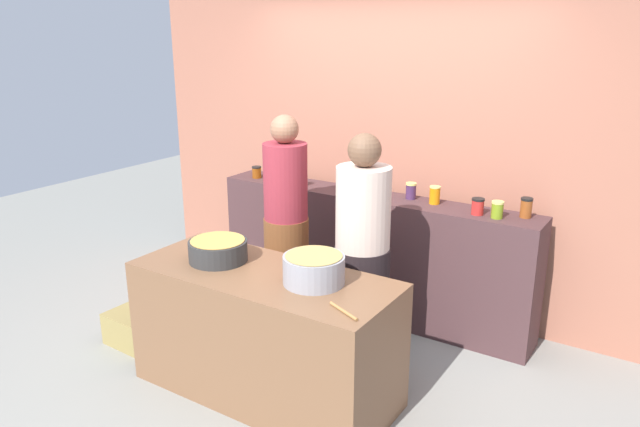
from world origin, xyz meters
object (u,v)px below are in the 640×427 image
(preserve_jar_4, at_px, (411,191))
(cooking_pot_center, at_px, (314,269))
(preserve_jar_5, at_px, (435,195))
(preserve_jar_3, at_px, (361,186))
(preserve_jar_7, at_px, (497,210))
(bread_crate, at_px, (135,329))
(preserve_jar_1, at_px, (270,170))
(preserve_jar_8, at_px, (526,208))
(preserve_jar_0, at_px, (257,172))
(cook_in_cap, at_px, (362,268))
(preserve_jar_6, at_px, (478,206))
(cooking_pot_left, at_px, (218,250))
(wooden_spoon, at_px, (344,311))
(cook_with_tongs, at_px, (286,237))
(preserve_jar_2, at_px, (301,179))

(preserve_jar_4, bearing_deg, cooking_pot_center, -88.55)
(preserve_jar_5, bearing_deg, preserve_jar_3, -174.94)
(preserve_jar_7, bearing_deg, bread_crate, -148.03)
(preserve_jar_1, relative_size, preserve_jar_3, 1.15)
(preserve_jar_1, relative_size, preserve_jar_8, 0.98)
(preserve_jar_3, relative_size, preserve_jar_8, 0.85)
(preserve_jar_0, height_order, preserve_jar_7, preserve_jar_7)
(bread_crate, bearing_deg, preserve_jar_0, 86.50)
(preserve_jar_4, relative_size, preserve_jar_7, 1.05)
(preserve_jar_5, xyz_separation_m, cook_in_cap, (-0.15, -0.85, -0.33))
(cook_in_cap, bearing_deg, preserve_jar_6, 56.26)
(preserve_jar_7, xyz_separation_m, cooking_pot_left, (-1.39, -1.33, -0.16))
(preserve_jar_5, relative_size, cooking_pot_center, 0.37)
(wooden_spoon, bearing_deg, preserve_jar_1, 136.57)
(preserve_jar_1, height_order, preserve_jar_5, preserve_jar_1)
(preserve_jar_0, xyz_separation_m, cooking_pot_center, (1.46, -1.31, -0.14))
(cook_with_tongs, bearing_deg, cooking_pot_center, -44.88)
(preserve_jar_2, height_order, wooden_spoon, preserve_jar_2)
(cooking_pot_center, distance_m, wooden_spoon, 0.43)
(preserve_jar_8, bearing_deg, cooking_pot_center, -120.61)
(wooden_spoon, distance_m, cook_in_cap, 0.85)
(preserve_jar_1, xyz_separation_m, bread_crate, (-0.18, -1.47, -0.96))
(wooden_spoon, xyz_separation_m, bread_crate, (-1.89, 0.15, -0.72))
(preserve_jar_3, xyz_separation_m, wooden_spoon, (0.78, -1.58, -0.22))
(preserve_jar_5, relative_size, preserve_jar_6, 1.14)
(preserve_jar_0, height_order, cooking_pot_center, preserve_jar_0)
(preserve_jar_1, distance_m, preserve_jar_5, 1.54)
(cook_with_tongs, bearing_deg, preserve_jar_5, 37.36)
(preserve_jar_4, bearing_deg, cook_with_tongs, -133.86)
(preserve_jar_7, height_order, preserve_jar_8, preserve_jar_8)
(preserve_jar_6, xyz_separation_m, bread_crate, (-2.08, -1.40, -0.95))
(cooking_pot_center, height_order, wooden_spoon, cooking_pot_center)
(cooking_pot_center, height_order, cook_in_cap, cook_in_cap)
(preserve_jar_2, distance_m, preserve_jar_8, 1.82)
(preserve_jar_2, xyz_separation_m, cook_with_tongs, (0.26, -0.57, -0.29))
(preserve_jar_1, bearing_deg, preserve_jar_8, 1.08)
(preserve_jar_2, relative_size, preserve_jar_5, 0.84)
(cook_in_cap, relative_size, bread_crate, 3.92)
(preserve_jar_7, bearing_deg, cook_with_tongs, -157.32)
(preserve_jar_2, distance_m, cooking_pot_center, 1.62)
(preserve_jar_3, xyz_separation_m, preserve_jar_7, (1.11, -0.04, 0.00))
(preserve_jar_2, relative_size, preserve_jar_6, 0.96)
(preserve_jar_2, bearing_deg, cooking_pot_center, -52.81)
(preserve_jar_1, height_order, wooden_spoon, preserve_jar_1)
(cook_in_cap, bearing_deg, bread_crate, -157.98)
(preserve_jar_2, xyz_separation_m, bread_crate, (-0.57, -1.37, -0.94))
(preserve_jar_8, relative_size, bread_crate, 0.34)
(cooking_pot_left, bearing_deg, preserve_jar_5, 58.12)
(cooking_pot_left, relative_size, cook_with_tongs, 0.22)
(preserve_jar_4, bearing_deg, wooden_spoon, -77.11)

